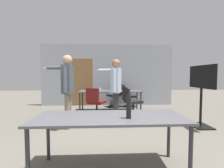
{
  "coord_description": "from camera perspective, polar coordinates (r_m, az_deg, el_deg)",
  "views": [
    {
      "loc": [
        -0.12,
        -1.5,
        1.3
      ],
      "look_at": [
        0.06,
        2.22,
        1.1
      ],
      "focal_mm": 24.0,
      "sensor_mm": 36.0,
      "label": 1
    }
  ],
  "objects": [
    {
      "name": "conference_table_near",
      "position": [
        2.09,
        -0.66,
        -13.99
      ],
      "size": [
        2.02,
        0.73,
        0.76
      ],
      "color": "#4C4C51",
      "rests_on": "ground_plane"
    },
    {
      "name": "tv_screen",
      "position": [
        4.43,
        30.91,
        -1.83
      ],
      "size": [
        0.44,
        1.0,
        1.57
      ],
      "rotation": [
        0.0,
        0.0,
        -1.57
      ],
      "color": "black",
      "rests_on": "ground_plane"
    },
    {
      "name": "drink_cup",
      "position": [
        5.61,
        -4.67,
        -1.97
      ],
      "size": [
        0.09,
        0.09,
        0.1
      ],
      "color": "silver",
      "rests_on": "conference_table_far"
    },
    {
      "name": "conference_table_far",
      "position": [
        5.49,
        -0.67,
        -3.24
      ],
      "size": [
        2.24,
        0.75,
        0.76
      ],
      "color": "#4C4C51",
      "rests_on": "ground_plane"
    },
    {
      "name": "office_chair_mid_tucked",
      "position": [
        6.38,
        6.29,
        -4.84
      ],
      "size": [
        0.56,
        0.52,
        0.91
      ],
      "rotation": [
        0.0,
        0.0,
        4.68
      ],
      "color": "black",
      "rests_on": "ground_plane"
    },
    {
      "name": "beer_bottle",
      "position": [
        1.94,
        6.38,
        -7.63
      ],
      "size": [
        0.07,
        0.07,
        0.39
      ],
      "color": "black",
      "rests_on": "conference_table_near"
    },
    {
      "name": "office_chair_near_pushed",
      "position": [
        4.8,
        7.34,
        -7.13
      ],
      "size": [
        0.63,
        0.59,
        0.95
      ],
      "rotation": [
        0.0,
        0.0,
        5.02
      ],
      "color": "black",
      "rests_on": "ground_plane"
    },
    {
      "name": "person_near_casual",
      "position": [
        3.85,
        -16.72,
        0.22
      ],
      "size": [
        0.8,
        0.6,
        1.81
      ],
      "rotation": [
        0.0,
        0.0,
        1.53
      ],
      "color": "slate",
      "rests_on": "ground_plane"
    },
    {
      "name": "person_far_watching",
      "position": [
        4.07,
        1.35,
        -0.06
      ],
      "size": [
        0.73,
        0.72,
        1.75
      ],
      "rotation": [
        0.0,
        0.0,
        1.26
      ],
      "color": "#28282D",
      "rests_on": "ground_plane"
    },
    {
      "name": "office_chair_far_left",
      "position": [
        4.75,
        -6.29,
        -7.41
      ],
      "size": [
        0.64,
        0.67,
        0.93
      ],
      "rotation": [
        0.0,
        0.0,
        5.8
      ],
      "color": "black",
      "rests_on": "ground_plane"
    },
    {
      "name": "office_chair_side_rolled",
      "position": [
        6.32,
        1.29,
        -4.61
      ],
      "size": [
        0.68,
        0.66,
        0.95
      ],
      "rotation": [
        0.0,
        0.0,
        2.15
      ],
      "color": "black",
      "rests_on": "ground_plane"
    },
    {
      "name": "back_wall",
      "position": [
        6.64,
        -1.98,
        3.37
      ],
      "size": [
        5.77,
        0.12,
        2.68
      ],
      "color": "#A3A8B2",
      "rests_on": "ground_plane"
    }
  ]
}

